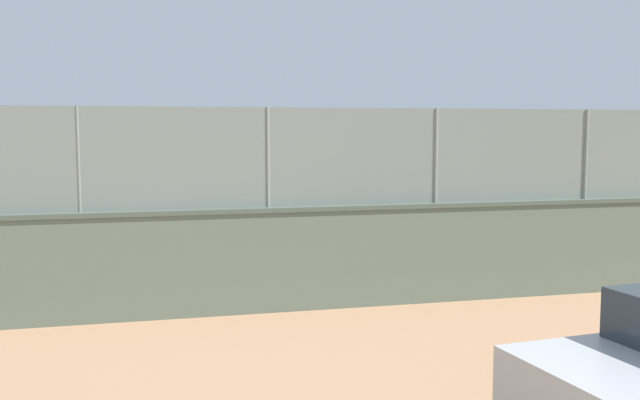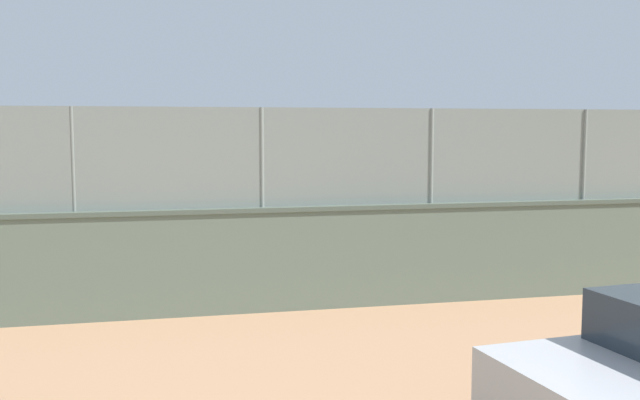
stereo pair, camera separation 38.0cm
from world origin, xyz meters
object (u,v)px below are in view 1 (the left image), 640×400
object	(u,v)px
player_foreground_swinging	(282,229)
player_at_service_line	(444,217)
sports_ball	(276,237)
courtside_bench	(369,260)
player_crossing_court	(270,192)

from	to	relation	value
player_foreground_swinging	player_at_service_line	world-z (taller)	player_foreground_swinging
sports_ball	courtside_bench	xyz separation A→B (m)	(-2.13, -1.05, -0.71)
player_at_service_line	courtside_bench	size ratio (longest dim) A/B	0.98
player_foreground_swinging	player_crossing_court	xyz separation A→B (m)	(-1.38, -9.26, -0.05)
player_at_service_line	courtside_bench	bearing A→B (deg)	43.69
player_foreground_swinging	courtside_bench	bearing A→B (deg)	140.91
player_crossing_court	sports_ball	size ratio (longest dim) A/B	12.77
player_foreground_swinging	courtside_bench	distance (m)	2.08
player_foreground_swinging	player_at_service_line	size ratio (longest dim) A/B	1.06
player_foreground_swinging	player_at_service_line	bearing A→B (deg)	-161.81
player_at_service_line	player_crossing_court	world-z (taller)	player_crossing_court
player_foreground_swinging	player_at_service_line	distance (m)	4.63
player_at_service_line	sports_ball	xyz separation A→B (m)	(4.98, 3.76, 0.24)
player_foreground_swinging	courtside_bench	world-z (taller)	player_foreground_swinging
sports_ball	courtside_bench	bearing A→B (deg)	-153.87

